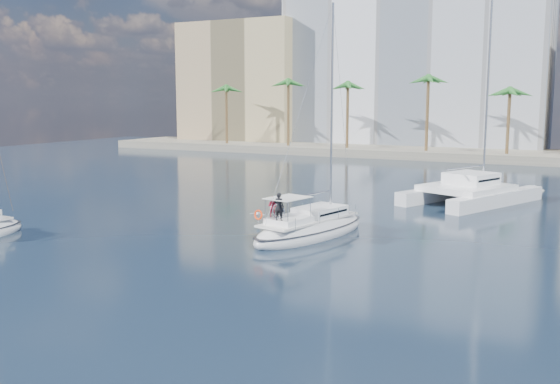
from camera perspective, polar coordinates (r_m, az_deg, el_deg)
The scene contains 9 objects.
ground at distance 36.35m, azimuth 0.59°, elevation -5.07°, with size 160.00×160.00×0.00m, color black.
quay at distance 94.33m, azimuth 17.26°, elevation 3.31°, with size 120.00×14.00×1.20m, color gray.
building_modern at distance 108.41m, azimuth 12.30°, elevation 11.21°, with size 42.00×16.00×28.00m, color white.
building_tan_left at distance 116.04m, azimuth -2.96°, elevation 9.72°, with size 22.00×14.00×22.00m, color tan.
palm_left at distance 101.64m, azimuth -2.40°, elevation 9.49°, with size 3.60×3.60×12.30m.
palm_centre at distance 90.07m, azimuth 17.09°, elevation 9.26°, with size 3.60×3.60×12.30m.
main_sloop at distance 39.13m, azimuth 2.79°, elevation -3.35°, with size 5.48×10.69×15.18m.
catamaran at distance 53.91m, azimuth 16.94°, elevation 0.27°, with size 10.35×13.57×17.71m.
seagull at distance 43.38m, azimuth -2.06°, elevation -2.01°, with size 1.20×0.52×0.22m.
Camera 1 is at (15.63, -31.68, 8.54)m, focal length 40.00 mm.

